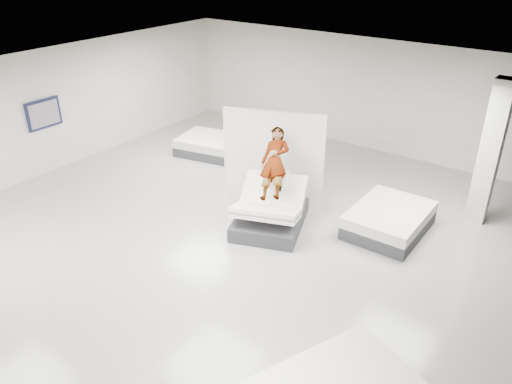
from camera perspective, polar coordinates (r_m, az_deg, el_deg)
room at (r=9.39m, az=-5.84°, el=1.37°), size 14.00×14.04×3.20m
hero_bed at (r=10.81m, az=1.64°, el=-2.25°), size 1.94×2.21×1.10m
person at (r=10.71m, az=2.10°, el=2.32°), size 1.10×1.59×1.52m
remote at (r=10.44m, az=2.80°, el=0.38°), size 0.10×0.15×0.08m
divider_panel at (r=11.74m, az=2.00°, el=4.21°), size 2.25×1.01×2.17m
flat_bed_right_far at (r=11.06m, az=14.97°, el=-3.11°), size 1.43×1.90×0.52m
flat_bed_left_far at (r=14.59m, az=-5.09°, el=5.31°), size 2.05×1.70×0.50m
column at (r=11.61m, az=25.17°, el=4.02°), size 0.40×0.40×3.20m
wall_poster at (r=14.06m, az=-23.09°, el=8.22°), size 0.06×0.95×0.75m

